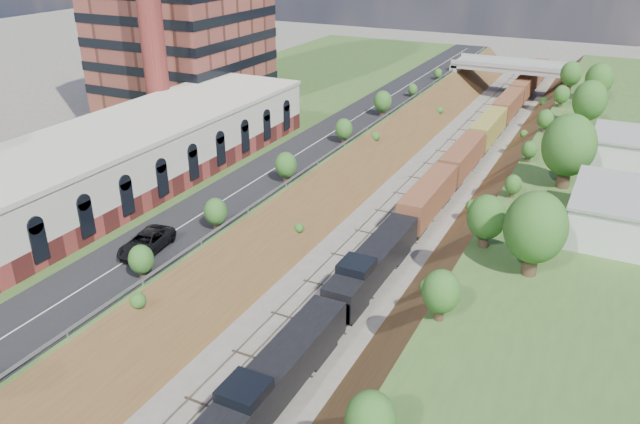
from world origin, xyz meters
TOP-DOWN VIEW (x-y plane):
  - platform_left at (-33.00, 60.00)m, footprint 44.00×180.00m
  - embankment_left at (-11.00, 60.00)m, footprint 10.00×180.00m
  - embankment_right at (11.00, 60.00)m, footprint 10.00×180.00m
  - rail_left_track at (-2.60, 60.00)m, footprint 1.58×180.00m
  - rail_right_track at (2.60, 60.00)m, footprint 1.58×180.00m
  - road at (-15.50, 60.00)m, footprint 8.00×180.00m
  - guardrail at (-11.40, 59.80)m, footprint 0.10×171.00m
  - commercial_building at (-28.00, 38.00)m, footprint 14.30×62.30m
  - overpass at (0.00, 122.00)m, footprint 24.50×8.30m
  - white_building_near at (23.50, 52.00)m, footprint 9.00×12.00m
  - white_building_far at (23.00, 74.00)m, footprint 8.00×10.00m
  - tree_right_large at (17.00, 40.00)m, footprint 5.25×5.25m
  - tree_left_crest at (-11.80, 20.00)m, footprint 2.45×2.45m
  - freight_train at (2.60, 72.41)m, footprint 2.96×151.05m
  - suv at (-15.08, 28.37)m, footprint 3.78×6.70m

SIDE VIEW (x-z plane):
  - embankment_left at x=-11.00m, z-range -5.00..5.00m
  - embankment_right at x=11.00m, z-range -5.00..5.00m
  - rail_left_track at x=-2.60m, z-range 0.00..0.18m
  - rail_right_track at x=2.60m, z-range 0.00..0.18m
  - platform_left at x=-33.00m, z-range 0.00..5.00m
  - freight_train at x=2.60m, z-range 0.28..4.83m
  - overpass at x=0.00m, z-range 1.22..8.62m
  - road at x=-15.50m, z-range 5.00..5.10m
  - guardrail at x=-11.40m, z-range 5.20..5.90m
  - suv at x=-15.08m, z-range 5.10..6.87m
  - white_building_far at x=23.00m, z-range 5.00..8.60m
  - white_building_near at x=23.50m, z-range 5.00..9.00m
  - tree_left_crest at x=-11.80m, z-range 5.26..8.82m
  - commercial_building at x=-28.00m, z-range 5.01..12.01m
  - tree_right_large at x=17.00m, z-range 5.58..13.19m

